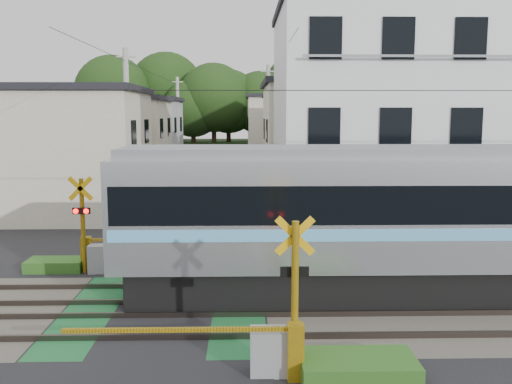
{
  "coord_description": "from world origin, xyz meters",
  "views": [
    {
      "loc": [
        2.02,
        -14.03,
        4.99
      ],
      "look_at": [
        2.46,
        5.0,
        2.37
      ],
      "focal_mm": 40.0,
      "sensor_mm": 36.0,
      "label": 1
    }
  ],
  "objects_px": {
    "crossing_signal_near": "(273,340)",
    "pedestrian": "(217,168)",
    "apartment_block": "(400,122)",
    "crossing_signal_far": "(98,250)"
  },
  "relations": [
    {
      "from": "apartment_block",
      "to": "crossing_signal_near",
      "type": "bearing_deg",
      "value": -114.22
    },
    {
      "from": "apartment_block",
      "to": "pedestrian",
      "type": "distance_m",
      "value": 22.5
    },
    {
      "from": "crossing_signal_near",
      "to": "apartment_block",
      "type": "xyz_separation_m",
      "value": [
        5.91,
        13.15,
        3.94
      ]
    },
    {
      "from": "crossing_signal_far",
      "to": "apartment_block",
      "type": "xyz_separation_m",
      "value": [
        11.09,
        5.84,
        3.94
      ]
    },
    {
      "from": "crossing_signal_near",
      "to": "pedestrian",
      "type": "xyz_separation_m",
      "value": [
        -2.56,
        33.64,
        0.11
      ]
    },
    {
      "from": "pedestrian",
      "to": "crossing_signal_far",
      "type": "bearing_deg",
      "value": 109.23
    },
    {
      "from": "crossing_signal_near",
      "to": "apartment_block",
      "type": "distance_m",
      "value": 14.95
    },
    {
      "from": "crossing_signal_far",
      "to": "apartment_block",
      "type": "relative_size",
      "value": 0.46
    },
    {
      "from": "crossing_signal_near",
      "to": "crossing_signal_far",
      "type": "bearing_deg",
      "value": 125.29
    },
    {
      "from": "pedestrian",
      "to": "crossing_signal_near",
      "type": "bearing_deg",
      "value": 119.24
    }
  ]
}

